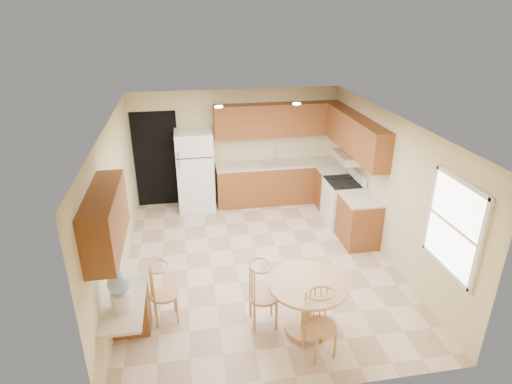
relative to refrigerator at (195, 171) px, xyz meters
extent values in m
plane|color=beige|center=(0.95, -2.40, -0.87)|extent=(5.50, 5.50, 0.00)
cube|color=white|center=(0.95, -2.40, 1.63)|extent=(4.50, 5.50, 0.02)
cube|color=beige|center=(0.95, 0.35, 0.38)|extent=(4.50, 0.02, 2.50)
cube|color=beige|center=(0.95, -5.15, 0.38)|extent=(4.50, 0.02, 2.50)
cube|color=beige|center=(-1.30, -2.40, 0.38)|extent=(0.02, 5.50, 2.50)
cube|color=beige|center=(3.20, -2.40, 0.38)|extent=(0.02, 5.50, 2.50)
cube|color=black|center=(-0.80, 0.34, 0.18)|extent=(0.90, 0.02, 2.10)
cube|color=brown|center=(1.83, 0.05, -0.43)|extent=(2.75, 0.60, 0.87)
cube|color=beige|center=(1.83, 0.05, 0.02)|extent=(2.75, 0.63, 0.04)
cube|color=brown|center=(2.90, -0.54, -0.43)|extent=(0.60, 0.59, 0.87)
cube|color=beige|center=(2.90, -0.54, 0.02)|extent=(0.63, 0.59, 0.04)
cube|color=brown|center=(2.90, -2.00, -0.43)|extent=(0.60, 0.80, 0.87)
cube|color=beige|center=(2.90, -2.00, 0.02)|extent=(0.63, 0.80, 0.04)
cube|color=brown|center=(1.83, 0.19, 0.98)|extent=(2.75, 0.33, 0.70)
cube|color=brown|center=(3.04, -1.19, 0.98)|extent=(0.33, 2.42, 0.70)
cube|color=brown|center=(-1.13, -4.00, 0.98)|extent=(0.33, 1.40, 0.70)
cube|color=silver|center=(1.80, 0.05, 0.05)|extent=(0.78, 0.44, 0.01)
cube|color=silver|center=(2.95, -1.22, 0.55)|extent=(0.50, 0.76, 0.14)
cube|color=brown|center=(-1.05, -3.72, -0.51)|extent=(0.48, 0.42, 0.72)
cube|color=beige|center=(-1.05, -4.10, -0.12)|extent=(0.50, 1.20, 0.04)
cube|color=white|center=(3.18, -4.25, 0.63)|extent=(0.05, 1.00, 1.20)
cube|color=white|center=(3.17, -4.25, 1.25)|extent=(0.05, 1.10, 0.06)
cube|color=white|center=(3.17, -4.25, 0.01)|extent=(0.05, 1.10, 0.06)
cube|color=white|center=(3.17, -4.78, 0.63)|extent=(0.05, 0.06, 1.28)
cube|color=white|center=(3.17, -3.72, 0.63)|extent=(0.05, 0.06, 1.28)
cylinder|color=white|center=(0.45, -1.20, 1.62)|extent=(0.14, 0.14, 0.02)
cylinder|color=white|center=(1.85, -1.20, 1.62)|extent=(0.14, 0.14, 0.02)
cube|color=white|center=(0.00, 0.00, 0.00)|extent=(0.76, 0.71, 1.73)
cube|color=black|center=(0.00, -0.36, 0.41)|extent=(0.75, 0.01, 0.02)
cube|color=silver|center=(-0.32, -0.37, 0.31)|extent=(0.03, 0.03, 0.18)
cube|color=silver|center=(-0.32, -0.37, 0.51)|extent=(0.03, 0.03, 0.14)
cube|color=white|center=(2.87, -1.22, -0.42)|extent=(0.65, 0.76, 0.90)
cube|color=black|center=(2.87, -1.22, 0.04)|extent=(0.64, 0.75, 0.02)
cube|color=white|center=(3.15, -1.22, 0.13)|extent=(0.06, 0.76, 0.18)
cylinder|color=tan|center=(1.29, -4.17, -0.84)|extent=(0.57, 0.57, 0.06)
cylinder|color=tan|center=(1.29, -4.17, -0.48)|extent=(0.14, 0.14, 0.70)
cylinder|color=tan|center=(1.29, -4.17, -0.10)|extent=(1.06, 1.06, 0.04)
cylinder|color=tan|center=(0.74, -3.92, -0.41)|extent=(0.43, 0.43, 0.04)
cylinder|color=tan|center=(0.59, -3.76, -0.64)|extent=(0.04, 0.04, 0.46)
cylinder|color=tan|center=(0.89, -3.76, -0.64)|extent=(0.04, 0.04, 0.46)
cylinder|color=tan|center=(0.59, -4.07, -0.64)|extent=(0.04, 0.04, 0.46)
cylinder|color=tan|center=(0.89, -4.07, -0.64)|extent=(0.04, 0.04, 0.46)
cylinder|color=tan|center=(1.34, -4.60, -0.44)|extent=(0.40, 0.40, 0.04)
cylinder|color=tan|center=(1.20, -4.46, -0.65)|extent=(0.03, 0.03, 0.43)
cylinder|color=tan|center=(1.48, -4.46, -0.65)|extent=(0.03, 0.03, 0.43)
cylinder|color=tan|center=(1.20, -4.74, -0.65)|extent=(0.03, 0.03, 0.43)
cylinder|color=tan|center=(1.48, -4.74, -0.65)|extent=(0.03, 0.03, 0.43)
cylinder|color=tan|center=(-0.60, -3.60, -0.44)|extent=(0.40, 0.40, 0.04)
cylinder|color=tan|center=(-0.74, -3.46, -0.66)|extent=(0.03, 0.03, 0.42)
cylinder|color=tan|center=(-0.46, -3.46, -0.66)|extent=(0.03, 0.03, 0.42)
cylinder|color=tan|center=(-0.74, -3.74, -0.66)|extent=(0.03, 0.03, 0.42)
cylinder|color=tan|center=(-0.46, -3.74, -0.66)|extent=(0.03, 0.03, 0.42)
cylinder|color=white|center=(-1.05, -4.23, 0.01)|extent=(0.26, 0.26, 0.22)
sphere|color=#96B0E8|center=(-1.05, -4.23, 0.26)|extent=(0.28, 0.28, 0.28)
cylinder|color=#96B0E8|center=(-1.05, -4.23, 0.43)|extent=(0.07, 0.07, 0.08)
camera|label=1|loc=(-0.17, -8.61, 3.26)|focal=30.00mm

